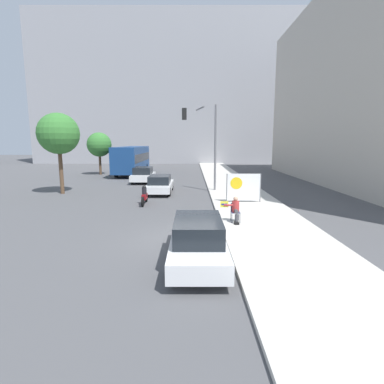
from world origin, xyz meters
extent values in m
plane|color=#4F4F51|center=(0.00, 0.00, 0.00)|extent=(160.00, 160.00, 0.00)
cube|color=beige|center=(3.67, 15.00, 0.07)|extent=(4.21, 90.00, 0.14)
cube|color=#99999E|center=(-2.00, 47.89, 12.97)|extent=(52.00, 12.00, 25.93)
cube|color=#BCB2A3|center=(16.61, 15.36, 8.53)|extent=(10.00, 32.00, 17.07)
cylinder|color=#474C56|center=(2.09, 2.10, 0.36)|extent=(0.03, 0.03, 0.44)
cylinder|color=#474C56|center=(2.46, 2.10, 0.36)|extent=(0.03, 0.03, 0.44)
cylinder|color=#474C56|center=(2.09, 2.47, 0.36)|extent=(0.03, 0.03, 0.44)
cylinder|color=#474C56|center=(2.46, 2.47, 0.36)|extent=(0.03, 0.03, 0.44)
cube|color=navy|center=(2.28, 2.28, 0.59)|extent=(0.40, 0.40, 0.02)
cube|color=navy|center=(2.28, 2.47, 0.79)|extent=(0.40, 0.02, 0.38)
cylinder|color=#424247|center=(2.28, 2.12, 0.69)|extent=(0.18, 0.42, 0.18)
cylinder|color=#424247|center=(2.28, 1.91, 0.36)|extent=(0.16, 0.16, 0.44)
cube|color=black|center=(2.28, 1.85, 0.19)|extent=(0.20, 0.28, 0.10)
cylinder|color=#B23333|center=(2.28, 2.31, 0.86)|extent=(0.34, 0.34, 0.52)
sphere|color=tan|center=(2.28, 2.31, 1.23)|extent=(0.22, 0.22, 0.22)
cylinder|color=#B23333|center=(1.95, 2.23, 0.94)|extent=(0.45, 0.09, 0.09)
cube|color=yellow|center=(1.75, 2.23, 0.98)|extent=(0.37, 0.02, 0.28)
cube|color=navy|center=(1.75, 2.22, 0.98)|extent=(0.28, 0.01, 0.07)
cylinder|color=slate|center=(2.40, 6.92, 1.02)|extent=(0.06, 0.06, 1.77)
cylinder|color=slate|center=(4.47, 6.92, 1.02)|extent=(0.06, 0.06, 1.77)
cube|color=white|center=(3.43, 6.92, 1.07)|extent=(2.06, 0.02, 1.67)
cylinder|color=yellow|center=(2.98, 6.90, 1.32)|extent=(0.73, 0.01, 0.73)
cylinder|color=slate|center=(2.03, 11.72, 3.35)|extent=(0.16, 0.16, 6.42)
cylinder|color=slate|center=(0.86, 11.48, 6.26)|extent=(0.59, 2.37, 0.11)
cube|color=black|center=(-0.31, 11.24, 5.84)|extent=(0.35, 0.35, 0.84)
sphere|color=green|center=(-0.31, 11.24, 5.56)|extent=(0.18, 0.18, 0.18)
cube|color=white|center=(0.45, -2.02, 0.54)|extent=(1.72, 4.66, 0.54)
cube|color=black|center=(0.45, -2.20, 1.14)|extent=(1.48, 2.42, 0.64)
cylinder|color=black|center=(-0.30, -0.57, 0.32)|extent=(0.22, 0.64, 0.64)
cylinder|color=black|center=(1.19, -0.57, 0.32)|extent=(0.22, 0.64, 0.64)
cylinder|color=black|center=(-0.30, -3.46, 0.32)|extent=(0.22, 0.64, 0.64)
cylinder|color=black|center=(1.19, -3.46, 0.32)|extent=(0.22, 0.64, 0.64)
cube|color=white|center=(-2.16, 11.11, 0.51)|extent=(1.77, 4.57, 0.49)
cube|color=black|center=(-2.16, 10.93, 1.06)|extent=(1.52, 2.38, 0.60)
cylinder|color=black|center=(-2.93, 12.53, 0.32)|extent=(0.22, 0.64, 0.64)
cylinder|color=black|center=(-1.38, 12.53, 0.32)|extent=(0.22, 0.64, 0.64)
cylinder|color=black|center=(-2.93, 9.69, 0.32)|extent=(0.22, 0.64, 0.64)
cylinder|color=black|center=(-1.38, 9.69, 0.32)|extent=(0.22, 0.64, 0.64)
cube|color=white|center=(-4.39, 17.15, 0.55)|extent=(1.88, 4.14, 0.56)
cube|color=black|center=(-4.39, 16.98, 1.15)|extent=(1.62, 2.15, 0.65)
cylinder|color=black|center=(-5.22, 18.43, 0.32)|extent=(0.22, 0.64, 0.64)
cylinder|color=black|center=(-3.56, 18.43, 0.32)|extent=(0.22, 0.64, 0.64)
cylinder|color=black|center=(-5.22, 15.87, 0.32)|extent=(0.22, 0.64, 0.64)
cylinder|color=black|center=(-3.56, 15.87, 0.32)|extent=(0.22, 0.64, 0.64)
cube|color=navy|center=(-6.91, 24.63, 1.86)|extent=(2.57, 10.62, 2.83)
cube|color=black|center=(-6.91, 24.63, 2.03)|extent=(2.59, 10.09, 0.92)
cylinder|color=black|center=(-8.04, 27.92, 0.52)|extent=(0.30, 1.04, 1.04)
cylinder|color=black|center=(-5.77, 27.92, 0.52)|extent=(0.30, 1.04, 1.04)
cylinder|color=black|center=(-8.04, 21.33, 0.52)|extent=(0.30, 1.04, 1.04)
cylinder|color=black|center=(-5.77, 21.33, 0.52)|extent=(0.30, 1.04, 1.04)
cube|color=maroon|center=(-2.68, 6.95, 0.48)|extent=(0.24, 0.88, 0.32)
cylinder|color=black|center=(-2.68, 6.90, 0.80)|extent=(0.28, 0.28, 0.51)
sphere|color=black|center=(-2.68, 6.90, 1.07)|extent=(0.24, 0.24, 0.24)
cylinder|color=black|center=(-2.68, 7.69, 0.30)|extent=(0.10, 0.60, 0.60)
cylinder|color=black|center=(-2.68, 6.22, 0.30)|extent=(0.10, 0.60, 0.60)
cylinder|color=brown|center=(-9.43, 10.81, 1.69)|extent=(0.28, 0.28, 3.38)
sphere|color=#387A33|center=(-9.43, 10.81, 4.42)|extent=(2.97, 2.97, 2.97)
cylinder|color=brown|center=(-10.59, 24.09, 1.27)|extent=(0.28, 0.28, 2.54)
sphere|color=#387A33|center=(-10.59, 24.09, 3.52)|extent=(2.82, 2.82, 2.82)
camera|label=1|loc=(0.26, -11.27, 3.81)|focal=28.00mm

